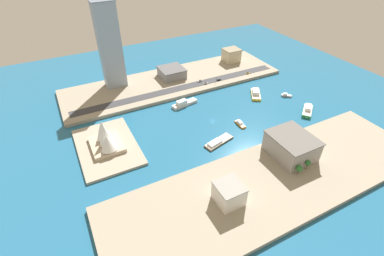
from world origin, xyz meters
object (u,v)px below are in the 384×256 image
object	(u,v)px
ferry_white_commuter	(184,103)
taxi_yellow_cab	(248,73)
carpark_squat_concrete	(291,146)
hotel_broad_white	(229,193)
sedan_silver	(200,81)
traffic_light_waterfront	(216,79)
opera_landmark	(105,137)
ferry_green_doubledeck	(307,110)
warehouse_low_gray	(172,72)
tower_tall_glass	(110,46)
ferry_yellow_fast	(256,94)
van_white	(206,83)
office_block_beige	(231,55)
suv_black	(219,80)
water_taxi_orange	(240,124)
barge_flat_brown	(218,142)
yacht_sleek_gray	(286,95)

from	to	relation	value
ferry_white_commuter	taxi_yellow_cab	world-z (taller)	ferry_white_commuter
carpark_squat_concrete	hotel_broad_white	size ratio (longest dim) A/B	1.96
sedan_silver	traffic_light_waterfront	xyz separation A→B (m)	(-10.39, -14.28, 3.39)
opera_landmark	ferry_green_doubledeck	bearing A→B (deg)	-101.01
warehouse_low_gray	tower_tall_glass	bearing A→B (deg)	81.21
ferry_green_doubledeck	tower_tall_glass	xyz separation A→B (m)	(130.65, 146.06, 43.74)
ferry_yellow_fast	taxi_yellow_cab	world-z (taller)	ferry_yellow_fast
ferry_yellow_fast	van_white	world-z (taller)	ferry_yellow_fast
ferry_green_doubledeck	office_block_beige	bearing A→B (deg)	0.65
carpark_squat_concrete	suv_black	distance (m)	130.02
water_taxi_orange	opera_landmark	size ratio (longest dim) A/B	0.45
ferry_white_commuter	suv_black	bearing A→B (deg)	-65.92
suv_black	ferry_green_doubledeck	bearing A→B (deg)	-154.32
ferry_white_commuter	office_block_beige	xyz separation A→B (m)	(62.85, -95.87, 8.76)
carpark_squat_concrete	hotel_broad_white	bearing A→B (deg)	103.72
office_block_beige	taxi_yellow_cab	distance (m)	40.15
ferry_green_doubledeck	taxi_yellow_cab	xyz separation A→B (m)	(88.03, 4.42, 1.90)
ferry_green_doubledeck	barge_flat_brown	xyz separation A→B (m)	(-0.34, 98.50, -0.93)
suv_black	yacht_sleek_gray	bearing A→B (deg)	-141.09
opera_landmark	warehouse_low_gray	bearing A→B (deg)	-47.69
yacht_sleek_gray	barge_flat_brown	bearing A→B (deg)	107.53
ferry_white_commuter	sedan_silver	size ratio (longest dim) A/B	6.38
water_taxi_orange	office_block_beige	bearing A→B (deg)	-29.94
van_white	ferry_green_doubledeck	bearing A→B (deg)	-145.93
traffic_light_waterfront	barge_flat_brown	bearing A→B (deg)	149.78
yacht_sleek_gray	taxi_yellow_cab	world-z (taller)	taxi_yellow_cab
ferry_yellow_fast	van_white	distance (m)	54.30
carpark_squat_concrete	tower_tall_glass	bearing A→B (deg)	26.91
water_taxi_orange	traffic_light_waterfront	xyz separation A→B (m)	(73.03, -19.18, 6.29)
barge_flat_brown	opera_landmark	world-z (taller)	opera_landmark
tower_tall_glass	suv_black	distance (m)	118.97
water_taxi_orange	hotel_broad_white	xyz separation A→B (m)	(-67.96, 57.21, 9.03)
ferry_white_commuter	tower_tall_glass	bearing A→B (deg)	36.42
ferry_green_doubledeck	water_taxi_orange	xyz separation A→B (m)	(12.27, 67.80, -0.93)
ferry_yellow_fast	office_block_beige	distance (m)	83.08
ferry_white_commuter	barge_flat_brown	world-z (taller)	ferry_white_commuter
yacht_sleek_gray	hotel_broad_white	distance (m)	155.62
ferry_yellow_fast	barge_flat_brown	xyz separation A→B (m)	(-48.20, 75.00, -0.93)
water_taxi_orange	office_block_beige	xyz separation A→B (m)	(115.19, -66.35, 9.78)
barge_flat_brown	taxi_yellow_cab	bearing A→B (deg)	-46.80
warehouse_low_gray	ferry_white_commuter	bearing A→B (deg)	167.76
taxi_yellow_cab	traffic_light_waterfront	bearing A→B (deg)	93.53
taxi_yellow_cab	traffic_light_waterfront	distance (m)	44.43
office_block_beige	traffic_light_waterfront	world-z (taller)	office_block_beige
warehouse_low_gray	traffic_light_waterfront	xyz separation A→B (m)	(-35.92, -36.42, -0.86)
carpark_squat_concrete	tower_tall_glass	world-z (taller)	tower_tall_glass
sedan_silver	taxi_yellow_cab	bearing A→B (deg)	-97.46
opera_landmark	taxi_yellow_cab	bearing A→B (deg)	-73.17
office_block_beige	van_white	xyz separation A→B (m)	(-39.17, 58.25, -6.90)
tower_tall_glass	water_taxi_orange	bearing A→B (deg)	-146.53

